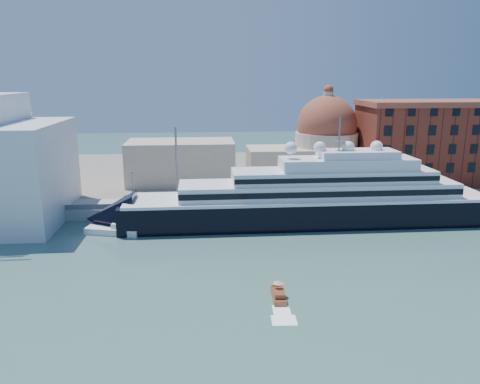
{
  "coord_description": "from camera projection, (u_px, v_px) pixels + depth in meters",
  "views": [
    {
      "loc": [
        -14.46,
        -74.4,
        31.66
      ],
      "look_at": [
        -6.53,
        18.0,
        8.71
      ],
      "focal_mm": 35.0,
      "sensor_mm": 36.0,
      "label": 1
    }
  ],
  "objects": [
    {
      "name": "water_taxi",
      "position": [
        279.0,
        294.0,
        68.44
      ],
      "size": [
        2.14,
        5.67,
        2.65
      ],
      "rotation": [
        0.0,
        0.0,
        -0.05
      ],
      "color": "maroon",
      "rests_on": "ground"
    },
    {
      "name": "service_barge",
      "position": [
        115.0,
        230.0,
        96.75
      ],
      "size": [
        12.02,
        6.65,
        2.57
      ],
      "rotation": [
        0.0,
        0.0,
        -0.26
      ],
      "color": "white",
      "rests_on": "ground"
    },
    {
      "name": "warehouse",
      "position": [
        436.0,
        142.0,
        132.06
      ],
      "size": [
        43.0,
        19.0,
        23.25
      ],
      "color": "maroon",
      "rests_on": "land"
    },
    {
      "name": "quay",
      "position": [
        261.0,
        205.0,
        113.35
      ],
      "size": [
        180.0,
        10.0,
        2.5
      ],
      "primitive_type": "cube",
      "color": "gray",
      "rests_on": "ground"
    },
    {
      "name": "quay_fence",
      "position": [
        264.0,
        203.0,
        108.55
      ],
      "size": [
        180.0,
        0.1,
        1.2
      ],
      "primitive_type": "cube",
      "color": "slate",
      "rests_on": "quay"
    },
    {
      "name": "land",
      "position": [
        245.0,
        173.0,
        153.06
      ],
      "size": [
        260.0,
        72.0,
        2.0
      ],
      "primitive_type": "cube",
      "color": "slate",
      "rests_on": "ground"
    },
    {
      "name": "superyacht",
      "position": [
        297.0,
        203.0,
        102.4
      ],
      "size": [
        91.67,
        12.71,
        27.4
      ],
      "color": "black",
      "rests_on": "ground"
    },
    {
      "name": "church",
      "position": [
        273.0,
        151.0,
        134.49
      ],
      "size": [
        66.0,
        18.0,
        25.5
      ],
      "color": "beige",
      "rests_on": "land"
    },
    {
      "name": "ground",
      "position": [
        286.0,
        265.0,
        80.76
      ],
      "size": [
        400.0,
        400.0,
        0.0
      ],
      "primitive_type": "plane",
      "color": "#375F55",
      "rests_on": "ground"
    },
    {
      "name": "lamp_posts",
      "position": [
        208.0,
        173.0,
        108.55
      ],
      "size": [
        120.8,
        2.4,
        18.0
      ],
      "color": "slate",
      "rests_on": "quay"
    }
  ]
}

